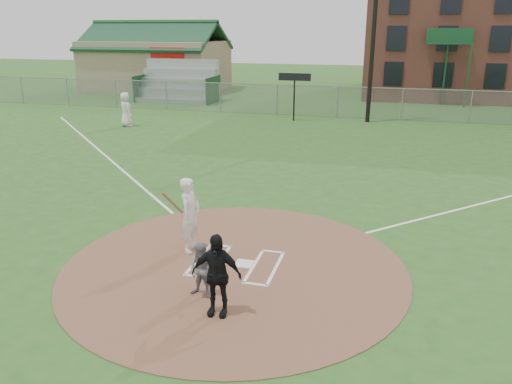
% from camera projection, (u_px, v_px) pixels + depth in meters
% --- Properties ---
extents(ground, '(140.00, 140.00, 0.00)m').
position_uv_depth(ground, '(235.00, 267.00, 12.25)').
color(ground, '#28551D').
rests_on(ground, ground).
extents(dirt_circle, '(8.40, 8.40, 0.02)m').
position_uv_depth(dirt_circle, '(235.00, 266.00, 12.25)').
color(dirt_circle, brown).
rests_on(dirt_circle, ground).
extents(home_plate, '(0.44, 0.44, 0.03)m').
position_uv_depth(home_plate, '(244.00, 264.00, 12.33)').
color(home_plate, white).
rests_on(home_plate, dirt_circle).
extents(foul_line_third, '(17.04, 17.04, 0.01)m').
position_uv_depth(foul_line_third, '(106.00, 156.00, 22.74)').
color(foul_line_third, white).
rests_on(foul_line_third, ground).
extents(catcher, '(0.67, 0.56, 1.24)m').
position_uv_depth(catcher, '(202.00, 270.00, 10.70)').
color(catcher, gray).
rests_on(catcher, dirt_circle).
extents(umpire, '(1.05, 0.49, 1.75)m').
position_uv_depth(umpire, '(216.00, 275.00, 9.96)').
color(umpire, black).
rests_on(umpire, dirt_circle).
extents(ondeck_player, '(1.15, 1.10, 1.99)m').
position_uv_depth(ondeck_player, '(126.00, 110.00, 29.31)').
color(ondeck_player, silver).
rests_on(ondeck_player, ground).
extents(batters_boxes, '(2.08, 1.88, 0.01)m').
position_uv_depth(batters_boxes, '(236.00, 263.00, 12.38)').
color(batters_boxes, white).
rests_on(batters_boxes, dirt_circle).
extents(batter_at_plate, '(0.76, 1.05, 1.97)m').
position_uv_depth(batter_at_plate, '(190.00, 215.00, 12.83)').
color(batter_at_plate, white).
rests_on(batter_at_plate, dirt_circle).
extents(outfield_fence, '(56.08, 0.08, 2.03)m').
position_uv_depth(outfield_fence, '(338.00, 102.00, 32.08)').
color(outfield_fence, slate).
rests_on(outfield_fence, ground).
extents(bleachers, '(6.08, 3.20, 3.20)m').
position_uv_depth(bleachers, '(177.00, 81.00, 38.99)').
color(bleachers, '#B7BABF').
rests_on(bleachers, ground).
extents(clubhouse, '(12.20, 8.71, 6.23)m').
position_uv_depth(clubhouse, '(157.00, 64.00, 46.21)').
color(clubhouse, tan).
rests_on(clubhouse, ground).
extents(light_pole, '(1.20, 0.30, 12.22)m').
position_uv_depth(light_pole, '(375.00, 9.00, 28.91)').
color(light_pole, black).
rests_on(light_pole, ground).
extents(scoreboard_sign, '(2.00, 0.10, 2.93)m').
position_uv_depth(scoreboard_sign, '(295.00, 82.00, 30.63)').
color(scoreboard_sign, black).
rests_on(scoreboard_sign, ground).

